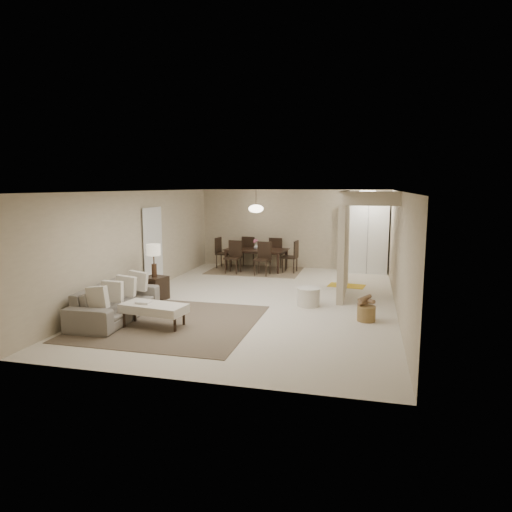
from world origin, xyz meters
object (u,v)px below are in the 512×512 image
(pantry_cabinet, at_px, (368,238))
(wicker_basket, at_px, (366,313))
(side_table, at_px, (155,288))
(round_pouf, at_px, (308,297))
(ottoman_bench, at_px, (154,309))
(sofa, at_px, (116,302))
(dining_table, at_px, (256,260))

(pantry_cabinet, relative_size, wicker_basket, 5.92)
(pantry_cabinet, height_order, side_table, pantry_cabinet)
(side_table, relative_size, round_pouf, 1.04)
(wicker_basket, bearing_deg, ottoman_bench, -160.96)
(sofa, relative_size, dining_table, 1.21)
(sofa, xyz_separation_m, ottoman_bench, (0.98, -0.30, 0.02))
(pantry_cabinet, relative_size, sofa, 0.92)
(sofa, bearing_deg, ottoman_bench, -109.71)
(pantry_cabinet, distance_m, dining_table, 3.47)
(sofa, bearing_deg, round_pouf, -64.74)
(sofa, distance_m, wicker_basket, 4.94)
(ottoman_bench, bearing_deg, side_table, 124.08)
(side_table, bearing_deg, round_pouf, 4.62)
(side_table, relative_size, dining_table, 0.28)
(side_table, distance_m, wicker_basket, 4.82)
(wicker_basket, xyz_separation_m, dining_table, (-3.40, 4.77, 0.18))
(pantry_cabinet, height_order, dining_table, pantry_cabinet)
(sofa, relative_size, wicker_basket, 6.44)
(pantry_cabinet, relative_size, side_table, 3.91)
(dining_table, bearing_deg, sofa, -97.59)
(ottoman_bench, relative_size, side_table, 2.39)
(sofa, bearing_deg, pantry_cabinet, -40.18)
(wicker_basket, height_order, dining_table, dining_table)
(ottoman_bench, bearing_deg, pantry_cabinet, 67.95)
(round_pouf, bearing_deg, wicker_basket, -34.93)
(pantry_cabinet, height_order, round_pouf, pantry_cabinet)
(round_pouf, bearing_deg, pantry_cabinet, 74.43)
(ottoman_bench, xyz_separation_m, side_table, (-0.93, 1.91, -0.08))
(ottoman_bench, relative_size, dining_table, 0.68)
(side_table, xyz_separation_m, dining_table, (1.38, 4.18, 0.06))
(round_pouf, xyz_separation_m, dining_table, (-2.15, 3.90, 0.13))
(round_pouf, height_order, dining_table, dining_table)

